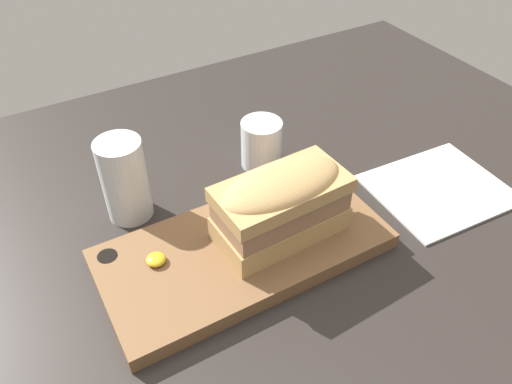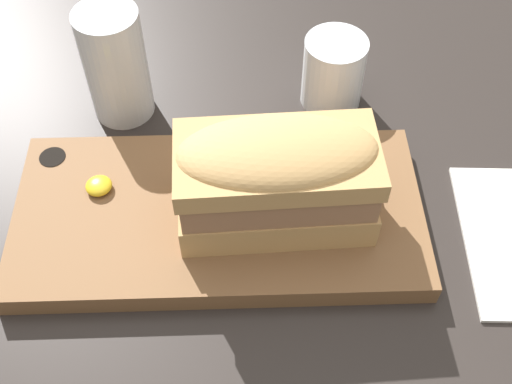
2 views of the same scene
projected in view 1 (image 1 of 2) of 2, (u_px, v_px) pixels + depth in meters
The scene contains 7 objects.
dining_table at pixel (219, 245), 72.17cm from camera, with size 147.78×100.26×2.00cm.
serving_board at pixel (243, 249), 68.70cm from camera, with size 39.06×19.03×2.45cm.
sandwich at pixel (281, 203), 65.86cm from camera, with size 18.00×9.65×10.24cm.
mustard_dollop at pixel (156, 259), 64.95cm from camera, with size 2.57×2.57×1.03cm.
water_glass at pixel (126, 184), 72.28cm from camera, with size 6.69×6.69×12.94cm.
wine_glass at pixel (261, 145), 82.72cm from camera, with size 6.82×6.82×8.15cm.
napkin at pixel (439, 189), 79.81cm from camera, with size 21.45×18.50×0.40cm.
Camera 1 is at (-19.99, -45.59, 54.08)cm, focal length 35.00 mm.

